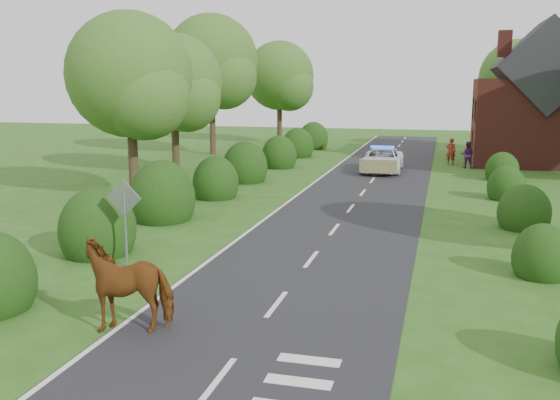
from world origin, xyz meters
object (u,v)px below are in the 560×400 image
(cow, at_px, (130,289))
(pedestrian_purple, at_px, (467,155))
(road_sign, at_px, (125,210))
(police_van, at_px, (382,160))
(pedestrian_red, at_px, (451,151))

(cow, distance_m, pedestrian_purple, 29.75)
(road_sign, relative_size, pedestrian_purple, 1.52)
(road_sign, xyz_separation_m, police_van, (5.14, 21.72, -0.96))
(police_van, bearing_deg, pedestrian_red, 48.45)
(cow, bearing_deg, police_van, 155.43)
(pedestrian_red, bearing_deg, police_van, 46.18)
(police_van, height_order, pedestrian_purple, pedestrian_purple)
(pedestrian_red, distance_m, pedestrian_purple, 1.94)
(road_sign, distance_m, cow, 4.70)
(pedestrian_red, xyz_separation_m, pedestrian_purple, (0.98, -1.67, -0.03))
(cow, bearing_deg, pedestrian_purple, 146.50)
(cow, height_order, pedestrian_purple, pedestrian_purple)
(cow, bearing_deg, road_sign, -168.79)
(cow, relative_size, police_van, 0.45)
(police_van, relative_size, pedestrian_purple, 3.06)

